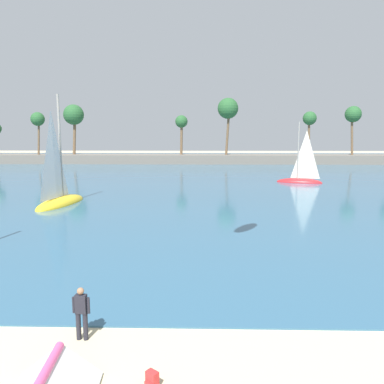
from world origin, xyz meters
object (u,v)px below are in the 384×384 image
(person_at_waterline, at_px, (81,312))
(sailboat_near_shore, at_px, (300,177))
(backpack_near_kite, at_px, (152,380))
(sailboat_mid_bay, at_px, (59,194))

(person_at_waterline, height_order, sailboat_near_shore, sailboat_near_shore)
(person_at_waterline, relative_size, backpack_near_kite, 3.78)
(person_at_waterline, bearing_deg, sailboat_mid_bay, 111.42)
(person_at_waterline, distance_m, backpack_near_kite, 3.38)
(person_at_waterline, bearing_deg, backpack_near_kite, -43.08)
(sailboat_mid_bay, bearing_deg, person_at_waterline, -68.58)
(person_at_waterline, bearing_deg, sailboat_near_shore, 67.11)
(backpack_near_kite, distance_m, sailboat_near_shore, 42.20)
(sailboat_near_shore, distance_m, sailboat_mid_bay, 29.13)
(backpack_near_kite, bearing_deg, sailboat_mid_bay, 114.47)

